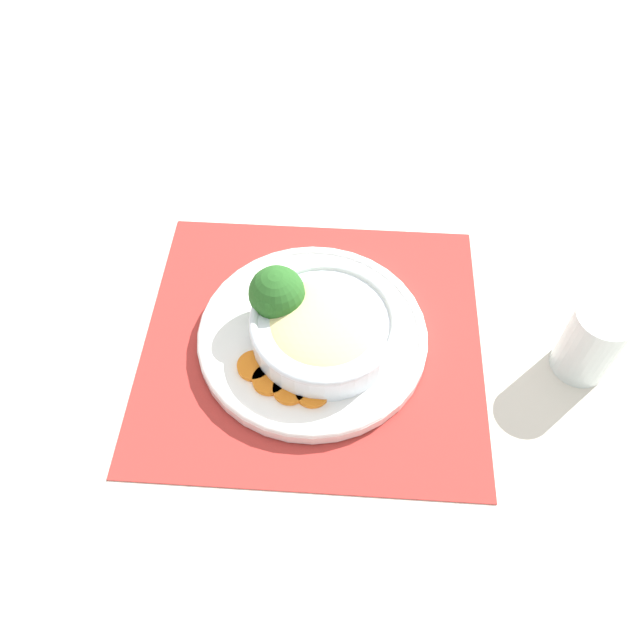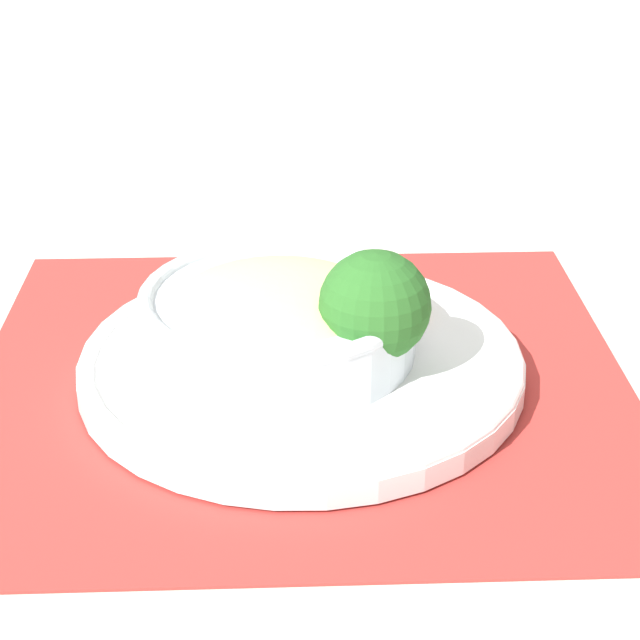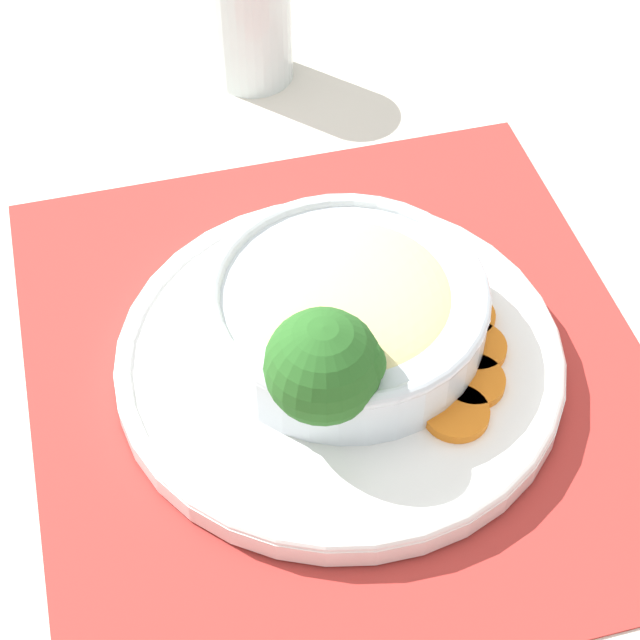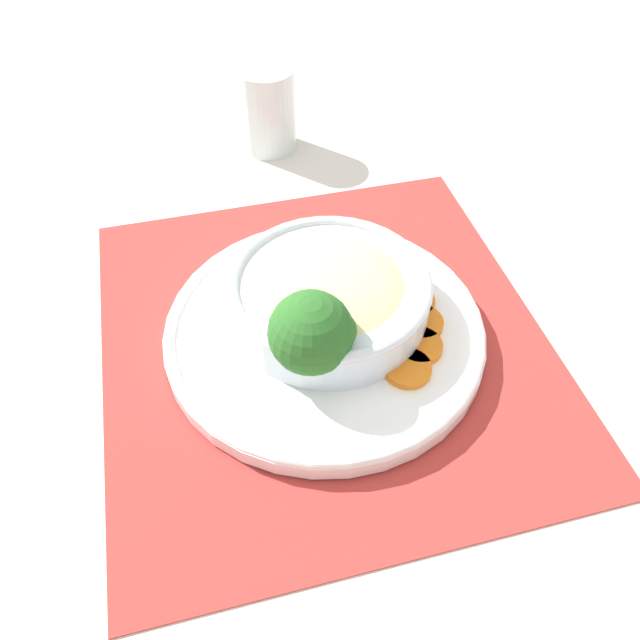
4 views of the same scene
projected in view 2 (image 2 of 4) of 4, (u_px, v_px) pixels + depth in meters
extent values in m
plane|color=beige|center=(302.00, 381.00, 0.74)|extent=(4.00, 4.00, 0.00)
cube|color=#B2332D|center=(302.00, 378.00, 0.74)|extent=(0.45, 0.48, 0.00)
cylinder|color=white|center=(302.00, 365.00, 0.73)|extent=(0.30, 0.30, 0.02)
torus|color=white|center=(302.00, 355.00, 0.73)|extent=(0.30, 0.30, 0.01)
cylinder|color=silver|center=(278.00, 323.00, 0.73)|extent=(0.19, 0.19, 0.04)
torus|color=silver|center=(278.00, 297.00, 0.72)|extent=(0.19, 0.19, 0.01)
ellipsoid|color=beige|center=(278.00, 310.00, 0.72)|extent=(0.15, 0.15, 0.04)
cylinder|color=#84AD5B|center=(373.00, 357.00, 0.71)|extent=(0.02, 0.02, 0.02)
sphere|color=#286023|center=(375.00, 305.00, 0.69)|extent=(0.07, 0.07, 0.07)
sphere|color=#286023|center=(384.00, 284.00, 0.70)|extent=(0.03, 0.03, 0.03)
sphere|color=#286023|center=(368.00, 314.00, 0.67)|extent=(0.03, 0.03, 0.03)
cylinder|color=orange|center=(395.00, 311.00, 0.78)|extent=(0.04, 0.04, 0.01)
cylinder|color=orange|center=(363.00, 300.00, 0.80)|extent=(0.04, 0.04, 0.01)
cylinder|color=orange|center=(327.00, 294.00, 0.81)|extent=(0.04, 0.04, 0.01)
cylinder|color=orange|center=(289.00, 293.00, 0.81)|extent=(0.04, 0.04, 0.01)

